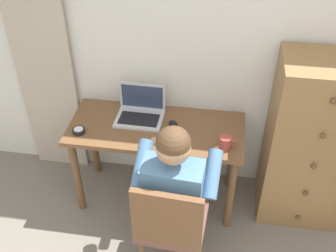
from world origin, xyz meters
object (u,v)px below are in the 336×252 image
person_seated (176,183)px  desk (157,139)px  laptop (140,111)px  desk_clock (79,131)px  dresser (309,143)px  chair (170,224)px  coffee_mug (225,143)px  computer_mouse (173,124)px

person_seated → desk: bearing=114.0°
laptop → desk_clock: bearing=-148.2°
dresser → person_seated: 1.02m
chair → coffee_mug: (0.29, 0.50, 0.28)m
desk → computer_mouse: size_ratio=12.56×
computer_mouse → desk_clock: size_ratio=1.11×
laptop → coffee_mug: bearing=-22.3°
person_seated → computer_mouse: size_ratio=11.82×
dresser → computer_mouse: size_ratio=13.09×
desk_clock → coffee_mug: 1.02m
desk_clock → dresser: bearing=7.0°
dresser → coffee_mug: 0.63m
dresser → desk_clock: bearing=-173.0°
chair → coffee_mug: chair is taller
desk → chair: chair is taller
person_seated → laptop: 0.68m
chair → person_seated: 0.26m
dresser → laptop: 1.22m
coffee_mug → laptop: bearing=157.7°
chair → desk: bearing=107.0°
desk → dresser: 1.09m
desk → dresser: bearing=3.1°
desk → laptop: 0.24m
dresser → laptop: size_ratio=3.81×
laptop → coffee_mug: size_ratio=2.87×
computer_mouse → desk_clock: 0.67m
chair → laptop: bearing=114.0°
laptop → chair: bearing=-66.0°
desk → chair: (0.20, -0.65, -0.12)m
desk → chair: 0.69m
laptop → desk: bearing=-37.1°
desk → coffee_mug: (0.49, -0.16, 0.16)m
desk → coffee_mug: bearing=-17.6°
laptop → computer_mouse: bearing=-16.2°
person_seated → coffee_mug: size_ratio=9.85×
computer_mouse → desk_clock: (-0.64, -0.17, -0.00)m
chair → desk_clock: size_ratio=9.60×
chair → coffee_mug: size_ratio=7.20×
dresser → coffee_mug: dresser is taller
person_seated → laptop: size_ratio=3.44×
dresser → person_seated: bearing=-148.8°
chair → desk_clock: (-0.73, 0.51, 0.25)m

